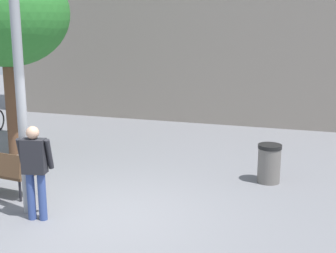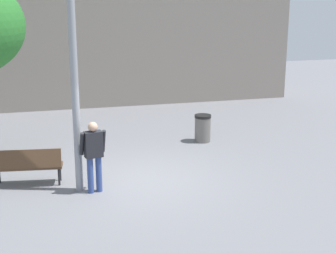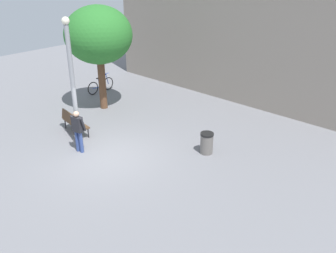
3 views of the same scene
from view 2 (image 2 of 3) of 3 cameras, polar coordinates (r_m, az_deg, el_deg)
The scene contains 5 objects.
ground_plane at distance 12.56m, azimuth -3.37°, elevation -5.99°, with size 36.00×36.00×0.00m, color slate.
lamppost at distance 11.39m, azimuth -10.46°, elevation 5.69°, with size 0.28×0.28×4.97m.
person_by_lamppost at distance 11.63m, azimuth -8.33°, elevation -2.85°, with size 0.62×0.36×1.67m.
park_bench at distance 12.46m, azimuth -15.47°, elevation -4.04°, with size 1.65×0.67×0.92m.
trash_bin at distance 15.51m, azimuth 3.90°, elevation -0.18°, with size 0.51×0.51×0.83m.
Camera 2 is at (-2.18, -11.50, 4.57)m, focal length 54.40 mm.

